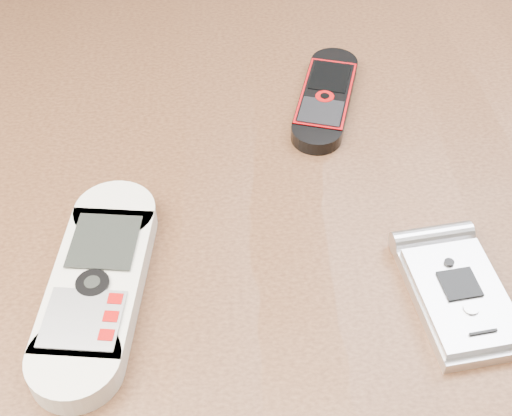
# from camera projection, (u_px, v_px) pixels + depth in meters

# --- Properties ---
(table) EXTENTS (1.20, 0.80, 0.75)m
(table) POSITION_uv_depth(u_px,v_px,m) (250.00, 301.00, 0.61)
(table) COLOR black
(table) RESTS_ON ground
(nokia_white) EXTENTS (0.08, 0.19, 0.02)m
(nokia_white) POSITION_uv_depth(u_px,v_px,m) (97.00, 284.00, 0.48)
(nokia_white) COLOR beige
(nokia_white) RESTS_ON table
(nokia_black_red) EXTENTS (0.08, 0.15, 0.01)m
(nokia_black_red) POSITION_uv_depth(u_px,v_px,m) (326.00, 97.00, 0.62)
(nokia_black_red) COLOR black
(nokia_black_red) RESTS_ON table
(motorola_razr) EXTENTS (0.07, 0.12, 0.02)m
(motorola_razr) POSITION_uv_depth(u_px,v_px,m) (459.00, 294.00, 0.47)
(motorola_razr) COLOR silver
(motorola_razr) RESTS_ON table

